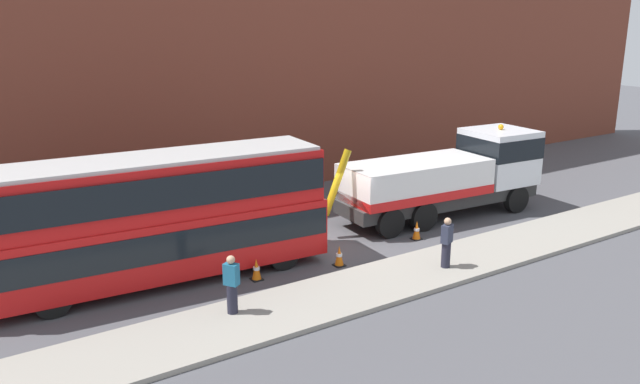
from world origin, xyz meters
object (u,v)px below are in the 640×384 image
recovery_tow_truck (450,175)px  pedestrian_bystander (447,243)px  double_decker_bus (155,214)px  pedestrian_onlooker (232,285)px  traffic_cone_midway (339,256)px  traffic_cone_near_bus (256,270)px  traffic_cone_near_truck (417,231)px

recovery_tow_truck → pedestrian_bystander: recovery_tow_truck is taller
double_decker_bus → pedestrian_onlooker: 3.94m
recovery_tow_truck → pedestrian_bystander: 6.35m
double_decker_bus → traffic_cone_midway: size_ratio=15.51×
traffic_cone_midway → double_decker_bus: bearing=158.7°
traffic_cone_near_bus → traffic_cone_midway: size_ratio=1.00×
double_decker_bus → traffic_cone_midway: bearing=-17.0°
pedestrian_onlooker → traffic_cone_near_truck: bearing=-19.1°
pedestrian_onlooker → recovery_tow_truck: bearing=-15.4°
traffic_cone_near_truck → traffic_cone_midway: bearing=-172.2°
pedestrian_onlooker → traffic_cone_midway: bearing=-14.7°
traffic_cone_near_bus → traffic_cone_near_truck: bearing=0.4°
double_decker_bus → traffic_cone_near_truck: (9.50, -1.61, -1.89)m
recovery_tow_truck → double_decker_bus: double_decker_bus is taller
traffic_cone_near_bus → traffic_cone_midway: (2.90, -0.49, 0.00)m
recovery_tow_truck → pedestrian_onlooker: (-11.83, -3.61, -0.77)m
pedestrian_onlooker → traffic_cone_midway: (4.71, 1.49, -0.64)m
traffic_cone_midway → traffic_cone_near_bus: bearing=170.5°
pedestrian_onlooker → traffic_cone_near_truck: size_ratio=2.38×
recovery_tow_truck → traffic_cone_midway: 7.57m
traffic_cone_midway → pedestrian_onlooker: bearing=-162.4°
recovery_tow_truck → pedestrian_onlooker: bearing=-158.8°
double_decker_bus → pedestrian_onlooker: bearing=-73.0°
pedestrian_bystander → traffic_cone_midway: size_ratio=2.38×
recovery_tow_truck → pedestrian_bystander: (-4.46, -4.45, -0.77)m
traffic_cone_near_bus → traffic_cone_midway: same height
recovery_tow_truck → double_decker_bus: bearing=-175.9°
pedestrian_onlooker → pedestrian_bystander: size_ratio=1.00×
double_decker_bus → traffic_cone_near_bus: 3.65m
pedestrian_bystander → traffic_cone_near_bus: bearing=43.4°
pedestrian_onlooker → double_decker_bus: bearing=70.4°
traffic_cone_near_bus → traffic_cone_midway: bearing=-9.5°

